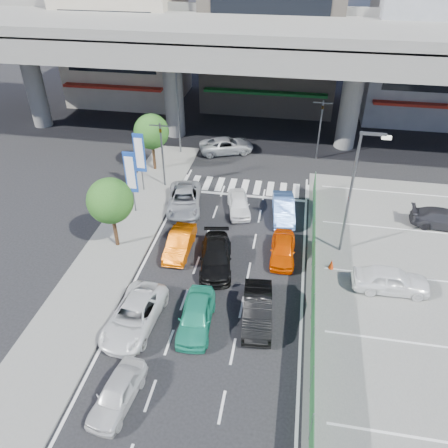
% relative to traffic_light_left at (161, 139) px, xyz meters
% --- Properties ---
extents(ground, '(120.00, 120.00, 0.00)m').
position_rel_traffic_light_left_xyz_m(ground, '(6.20, -12.00, -3.94)').
color(ground, black).
rests_on(ground, ground).
extents(parking_lot, '(12.00, 28.00, 0.06)m').
position_rel_traffic_light_left_xyz_m(parking_lot, '(17.20, -10.00, -3.91)').
color(parking_lot, '#61615F').
rests_on(parking_lot, ground).
extents(sidewalk_left, '(4.00, 30.00, 0.12)m').
position_rel_traffic_light_left_xyz_m(sidewalk_left, '(-0.80, -8.00, -3.88)').
color(sidewalk_left, '#61615F').
rests_on(sidewalk_left, ground).
extents(fence_run, '(0.16, 22.00, 1.80)m').
position_rel_traffic_light_left_xyz_m(fence_run, '(11.50, -11.00, -3.04)').
color(fence_run, '#1E592A').
rests_on(fence_run, ground).
extents(expressway, '(64.00, 14.00, 10.75)m').
position_rel_traffic_light_left_xyz_m(expressway, '(6.20, 10.00, 4.83)').
color(expressway, slate).
rests_on(expressway, ground).
extents(building_west, '(12.00, 10.90, 13.00)m').
position_rel_traffic_light_left_xyz_m(building_west, '(-9.80, 19.97, 2.56)').
color(building_west, '#ADA28B').
rests_on(building_west, ground).
extents(building_center, '(14.00, 10.90, 15.00)m').
position_rel_traffic_light_left_xyz_m(building_center, '(6.20, 20.97, 3.56)').
color(building_center, gray).
rests_on(building_center, ground).
extents(building_east, '(12.00, 10.90, 12.00)m').
position_rel_traffic_light_left_xyz_m(building_east, '(22.20, 19.97, 2.06)').
color(building_east, gray).
rests_on(building_east, ground).
extents(traffic_light_left, '(1.60, 1.24, 5.20)m').
position_rel_traffic_light_left_xyz_m(traffic_light_left, '(0.00, 0.00, 0.00)').
color(traffic_light_left, '#595B60').
rests_on(traffic_light_left, ground).
extents(traffic_light_right, '(1.60, 1.24, 5.20)m').
position_rel_traffic_light_left_xyz_m(traffic_light_right, '(11.70, 7.00, 0.00)').
color(traffic_light_right, '#595B60').
rests_on(traffic_light_right, ground).
extents(street_lamp_right, '(1.65, 0.22, 8.00)m').
position_rel_traffic_light_left_xyz_m(street_lamp_right, '(13.37, -6.00, 0.83)').
color(street_lamp_right, '#595B60').
rests_on(street_lamp_right, ground).
extents(street_lamp_left, '(1.65, 0.22, 8.00)m').
position_rel_traffic_light_left_xyz_m(street_lamp_left, '(-0.13, 6.00, 0.83)').
color(street_lamp_left, '#595B60').
rests_on(street_lamp_left, ground).
extents(signboard_near, '(0.80, 0.14, 4.70)m').
position_rel_traffic_light_left_xyz_m(signboard_near, '(-1.00, -4.01, -0.87)').
color(signboard_near, '#595B60').
rests_on(signboard_near, ground).
extents(signboard_far, '(0.80, 0.14, 4.70)m').
position_rel_traffic_light_left_xyz_m(signboard_far, '(-1.40, -1.01, -0.87)').
color(signboard_far, '#595B60').
rests_on(signboard_far, ground).
extents(tree_near, '(2.80, 2.80, 4.80)m').
position_rel_traffic_light_left_xyz_m(tree_near, '(-0.80, -8.00, -0.55)').
color(tree_near, '#382314').
rests_on(tree_near, ground).
extents(tree_far, '(2.80, 2.80, 4.80)m').
position_rel_traffic_light_left_xyz_m(tree_far, '(-1.60, 2.50, -0.55)').
color(tree_far, '#382314').
rests_on(tree_far, ground).
extents(van_white_back_left, '(1.87, 3.72, 1.22)m').
position_rel_traffic_light_left_xyz_m(van_white_back_left, '(3.36, -18.52, -3.33)').
color(van_white_back_left, silver).
rests_on(van_white_back_left, ground).
extents(sedan_white_mid_left, '(2.54, 4.93, 1.33)m').
position_rel_traffic_light_left_xyz_m(sedan_white_mid_left, '(2.58, -14.19, -3.27)').
color(sedan_white_mid_left, white).
rests_on(sedan_white_mid_left, ground).
extents(taxi_teal_mid, '(1.86, 4.14, 1.38)m').
position_rel_traffic_light_left_xyz_m(taxi_teal_mid, '(5.69, -13.68, -3.25)').
color(taxi_teal_mid, '#239E7B').
rests_on(taxi_teal_mid, ground).
extents(hatch_black_mid_right, '(1.83, 4.30, 1.38)m').
position_rel_traffic_light_left_xyz_m(hatch_black_mid_right, '(8.70, -12.72, -3.25)').
color(hatch_black_mid_right, black).
rests_on(hatch_black_mid_right, ground).
extents(taxi_orange_left, '(1.38, 3.88, 1.27)m').
position_rel_traffic_light_left_xyz_m(taxi_orange_left, '(3.29, -7.82, -3.30)').
color(taxi_orange_left, '#D25100').
rests_on(taxi_orange_left, ground).
extents(sedan_black_mid, '(2.59, 4.82, 1.33)m').
position_rel_traffic_light_left_xyz_m(sedan_black_mid, '(5.77, -8.83, -3.27)').
color(sedan_black_mid, black).
rests_on(sedan_black_mid, ground).
extents(taxi_orange_right, '(1.57, 3.73, 1.26)m').
position_rel_traffic_light_left_xyz_m(taxi_orange_right, '(9.67, -7.33, -3.31)').
color(taxi_orange_right, '#E64900').
rests_on(taxi_orange_right, ground).
extents(wagon_silver_front_left, '(3.20, 5.31, 1.38)m').
position_rel_traffic_light_left_xyz_m(wagon_silver_front_left, '(2.32, -2.87, -3.25)').
color(wagon_silver_front_left, '#9FA1A6').
rests_on(wagon_silver_front_left, ground).
extents(sedan_white_front_mid, '(2.30, 3.88, 1.24)m').
position_rel_traffic_light_left_xyz_m(sedan_white_front_mid, '(6.24, -2.60, -3.32)').
color(sedan_white_front_mid, white).
rests_on(sedan_white_front_mid, ground).
extents(kei_truck_front_right, '(1.88, 4.21, 1.34)m').
position_rel_traffic_light_left_xyz_m(kei_truck_front_right, '(9.42, -2.75, -3.26)').
color(kei_truck_front_right, '#598AE2').
rests_on(kei_truck_front_right, ground).
extents(crossing_wagon_silver, '(5.28, 3.80, 1.33)m').
position_rel_traffic_light_left_xyz_m(crossing_wagon_silver, '(3.74, 6.88, -3.27)').
color(crossing_wagon_silver, silver).
rests_on(crossing_wagon_silver, ground).
extents(parked_sedan_white, '(4.22, 1.78, 1.43)m').
position_rel_traffic_light_left_xyz_m(parked_sedan_white, '(15.78, -9.25, -3.16)').
color(parked_sedan_white, white).
rests_on(parked_sedan_white, parking_lot).
extents(parked_sedan_dgrey, '(4.36, 2.02, 1.23)m').
position_rel_traffic_light_left_xyz_m(parked_sedan_dgrey, '(20.13, -2.17, -3.26)').
color(parked_sedan_dgrey, '#302F34').
rests_on(parked_sedan_dgrey, parking_lot).
extents(traffic_cone, '(0.39, 0.39, 0.64)m').
position_rel_traffic_light_left_xyz_m(traffic_cone, '(12.61, -7.94, -3.56)').
color(traffic_cone, red).
rests_on(traffic_cone, parking_lot).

